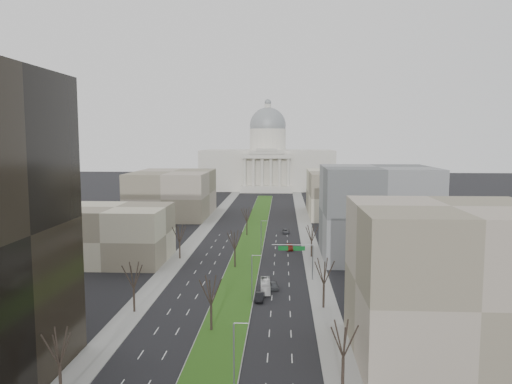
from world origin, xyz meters
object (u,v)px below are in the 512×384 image
(car_grey_near, at_px, (274,286))
(car_grey_far, at_px, (286,231))
(car_red, at_px, (290,247))
(box_van, at_px, (265,286))
(car_black, at_px, (260,297))

(car_grey_near, xyz_separation_m, car_grey_far, (2.78, 61.51, -0.08))
(car_red, xyz_separation_m, car_grey_far, (-1.02, 24.56, -0.06))
(box_van, bearing_deg, car_grey_far, 83.34)
(car_grey_far, distance_m, box_van, 63.22)
(car_grey_near, bearing_deg, car_grey_far, 80.83)
(car_grey_near, distance_m, car_red, 37.14)
(car_grey_near, height_order, car_black, car_black)
(box_van, bearing_deg, car_red, 79.28)
(car_grey_near, relative_size, car_grey_far, 0.92)
(car_black, distance_m, box_van, 6.14)
(car_black, relative_size, car_red, 0.94)
(car_red, relative_size, car_grey_far, 1.04)
(car_black, bearing_deg, car_grey_near, 73.23)
(car_grey_near, xyz_separation_m, box_van, (-1.66, -1.56, 0.41))
(box_van, bearing_deg, car_black, -100.90)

